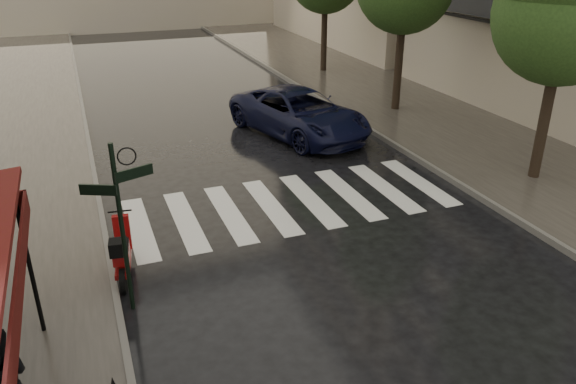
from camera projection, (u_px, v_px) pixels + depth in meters
sidewalk_far at (412, 108)px, 21.29m from camera, size 5.50×60.00×0.12m
curb_near at (89, 145)px, 17.48m from camera, size 0.12×60.00×0.16m
curb_far at (346, 115)px, 20.37m from camera, size 0.12×60.00×0.16m
crosswalk at (291, 203)px, 13.85m from camera, size 7.85×3.20×0.01m
signpost at (121, 216)px, 9.19m from camera, size 1.17×0.29×3.10m
scooter at (122, 253)px, 10.67m from camera, size 0.56×1.70×1.12m
parked_car at (299, 113)px, 18.32m from camera, size 3.85×5.80×1.48m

